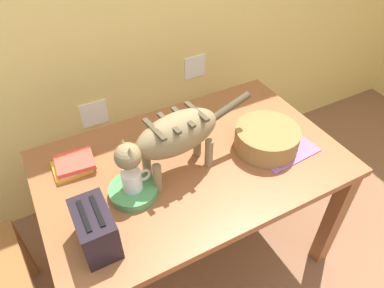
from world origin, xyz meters
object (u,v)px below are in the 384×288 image
(magazine, at_px, (283,149))
(wicker_basket, at_px, (267,138))
(saucer_bowl, at_px, (134,190))
(book_stack, at_px, (74,164))
(coffee_mug, at_px, (133,180))
(toaster, at_px, (95,229))
(dining_table, at_px, (192,174))
(cat, at_px, (174,136))

(magazine, height_order, wicker_basket, wicker_basket)
(saucer_bowl, distance_m, book_stack, 0.31)
(saucer_bowl, relative_size, book_stack, 1.10)
(coffee_mug, distance_m, book_stack, 0.32)
(coffee_mug, distance_m, toaster, 0.25)
(dining_table, distance_m, saucer_bowl, 0.32)
(magazine, xyz_separation_m, book_stack, (-0.88, 0.34, 0.02))
(toaster, bearing_deg, wicker_basket, 8.93)
(wicker_basket, bearing_deg, toaster, -171.07)
(magazine, distance_m, wicker_basket, 0.10)
(magazine, distance_m, book_stack, 0.95)
(cat, xyz_separation_m, wicker_basket, (0.44, -0.05, -0.15))
(coffee_mug, xyz_separation_m, wicker_basket, (0.64, -0.03, -0.02))
(dining_table, xyz_separation_m, coffee_mug, (-0.30, -0.06, 0.17))
(magazine, relative_size, book_stack, 1.56)
(dining_table, distance_m, wicker_basket, 0.38)
(cat, height_order, magazine, cat)
(cat, xyz_separation_m, saucer_bowl, (-0.20, -0.02, -0.19))
(saucer_bowl, bearing_deg, dining_table, 10.70)
(book_stack, bearing_deg, coffee_mug, -55.33)
(cat, distance_m, magazine, 0.56)
(saucer_bowl, xyz_separation_m, coffee_mug, (0.00, 0.00, 0.06))
(cat, distance_m, book_stack, 0.48)
(cat, relative_size, saucer_bowl, 3.22)
(book_stack, distance_m, toaster, 0.42)
(cat, relative_size, toaster, 3.21)
(book_stack, bearing_deg, magazine, -20.88)
(coffee_mug, bearing_deg, wicker_basket, -2.42)
(cat, xyz_separation_m, book_stack, (-0.38, 0.23, -0.18))
(book_stack, height_order, wicker_basket, wicker_basket)
(dining_table, xyz_separation_m, book_stack, (-0.47, 0.20, 0.11))
(cat, height_order, book_stack, cat)
(saucer_bowl, xyz_separation_m, magazine, (0.71, -0.08, -0.02))
(dining_table, height_order, saucer_bowl, saucer_bowl)
(toaster, bearing_deg, book_stack, 87.48)
(magazine, relative_size, wicker_basket, 0.97)
(dining_table, relative_size, wicker_basket, 4.58)
(wicker_basket, distance_m, toaster, 0.85)
(saucer_bowl, distance_m, wicker_basket, 0.64)
(dining_table, xyz_separation_m, toaster, (-0.49, -0.22, 0.17))
(toaster, bearing_deg, cat, 24.88)
(saucer_bowl, bearing_deg, book_stack, 124.09)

